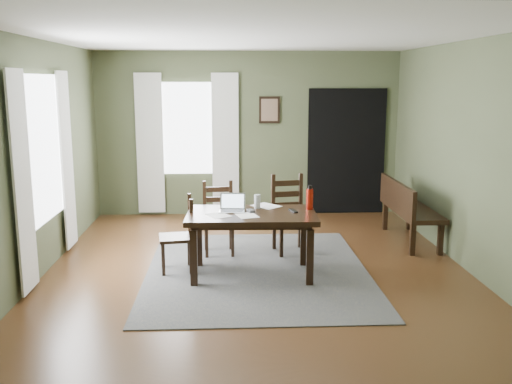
{
  "coord_description": "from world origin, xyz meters",
  "views": [
    {
      "loc": [
        -0.33,
        -6.47,
        2.23
      ],
      "look_at": [
        0.0,
        0.3,
        0.9
      ],
      "focal_mm": 40.0,
      "sensor_mm": 36.0,
      "label": 1
    }
  ],
  "objects": [
    {
      "name": "chair_back_left",
      "position": [
        -0.47,
        0.75,
        0.46
      ],
      "size": [
        0.43,
        0.44,
        0.93
      ],
      "rotation": [
        0.0,
        0.0,
        0.07
      ],
      "color": "black",
      "rests_on": "rug"
    },
    {
      "name": "drinking_glass",
      "position": [
        0.0,
        0.08,
        0.83
      ],
      "size": [
        0.09,
        0.09,
        0.16
      ],
      "primitive_type": "cylinder",
      "rotation": [
        0.0,
        0.0,
        0.32
      ],
      "color": "silver",
      "rests_on": "dining_table"
    },
    {
      "name": "chair_back_right",
      "position": [
        0.47,
        0.76,
        0.5
      ],
      "size": [
        0.51,
        0.52,
        1.01
      ],
      "rotation": [
        0.0,
        0.0,
        0.18
      ],
      "color": "black",
      "rests_on": "rug"
    },
    {
      "name": "curtain_left_far",
      "position": [
        -2.44,
        1.02,
        1.2
      ],
      "size": [
        0.03,
        0.48,
        2.3
      ],
      "color": "silver",
      "rests_on": "ground"
    },
    {
      "name": "paper_e",
      "position": [
        -0.13,
        -0.27,
        0.75
      ],
      "size": [
        0.29,
        0.33,
        0.0
      ],
      "primitive_type": "cube",
      "rotation": [
        0.0,
        0.0,
        0.3
      ],
      "color": "white",
      "rests_on": "dining_table"
    },
    {
      "name": "framed_picture",
      "position": [
        0.35,
        2.97,
        1.75
      ],
      "size": [
        0.34,
        0.03,
        0.44
      ],
      "color": "black",
      "rests_on": "ground"
    },
    {
      "name": "water_bottle",
      "position": [
        0.61,
        0.0,
        0.88
      ],
      "size": [
        0.1,
        0.1,
        0.28
      ],
      "rotation": [
        0.0,
        0.0,
        -0.21
      ],
      "color": "#A81A0C",
      "rests_on": "dining_table"
    },
    {
      "name": "curtain_back_left",
      "position": [
        -1.62,
        2.94,
        1.2
      ],
      "size": [
        0.44,
        0.03,
        2.3
      ],
      "color": "silver",
      "rests_on": "ground"
    },
    {
      "name": "chair_end",
      "position": [
        -0.91,
        0.05,
        0.44
      ],
      "size": [
        0.44,
        0.44,
        0.89
      ],
      "rotation": [
        0.0,
        0.0,
        -1.44
      ],
      "color": "black",
      "rests_on": "rug"
    },
    {
      "name": "rug",
      "position": [
        0.0,
        0.0,
        0.01
      ],
      "size": [
        2.6,
        3.2,
        0.01
      ],
      "color": "#434343",
      "rests_on": "ground"
    },
    {
      "name": "doorway_back",
      "position": [
        1.65,
        2.97,
        1.05
      ],
      "size": [
        1.3,
        0.03,
        2.1
      ],
      "color": "black",
      "rests_on": "ground"
    },
    {
      "name": "paper_c",
      "position": [
        0.12,
        0.21,
        0.75
      ],
      "size": [
        0.39,
        0.4,
        0.0
      ],
      "primitive_type": "cube",
      "rotation": [
        0.0,
        0.0,
        0.73
      ],
      "color": "white",
      "rests_on": "dining_table"
    },
    {
      "name": "bench",
      "position": [
        2.14,
        1.18,
        0.51
      ],
      "size": [
        0.49,
        1.52,
        0.86
      ],
      "rotation": [
        0.0,
        0.0,
        1.57
      ],
      "color": "black",
      "rests_on": "ground"
    },
    {
      "name": "dining_table",
      "position": [
        -0.07,
        -0.15,
        0.65
      ],
      "size": [
        1.49,
        0.93,
        0.73
      ],
      "rotation": [
        0.0,
        0.0,
        -0.03
      ],
      "color": "black",
      "rests_on": "rug"
    },
    {
      "name": "curtain_back_right",
      "position": [
        -0.38,
        2.94,
        1.2
      ],
      "size": [
        0.44,
        0.03,
        2.3
      ],
      "color": "silver",
      "rests_on": "ground"
    },
    {
      "name": "window_left",
      "position": [
        -2.47,
        0.2,
        1.45
      ],
      "size": [
        0.01,
        1.3,
        1.7
      ],
      "color": "white",
      "rests_on": "ground"
    },
    {
      "name": "computer_mouse",
      "position": [
        -0.08,
        -0.12,
        0.76
      ],
      "size": [
        0.09,
        0.12,
        0.03
      ],
      "primitive_type": "cube",
      "rotation": [
        0.0,
        0.0,
        0.38
      ],
      "color": "#3F3F42",
      "rests_on": "dining_table"
    },
    {
      "name": "tv_remote",
      "position": [
        0.41,
        -0.1,
        0.75
      ],
      "size": [
        0.09,
        0.18,
        0.02
      ],
      "primitive_type": "cube",
      "rotation": [
        0.0,
        0.0,
        0.27
      ],
      "color": "black",
      "rests_on": "dining_table"
    },
    {
      "name": "curtain_left_near",
      "position": [
        -2.44,
        -0.62,
        1.2
      ],
      "size": [
        0.03,
        0.48,
        2.3
      ],
      "color": "silver",
      "rests_on": "ground"
    },
    {
      "name": "ground",
      "position": [
        0.0,
        0.0,
        -0.01
      ],
      "size": [
        5.0,
        6.0,
        0.01
      ],
      "color": "#492C16"
    },
    {
      "name": "room_shell",
      "position": [
        0.0,
        0.0,
        1.8
      ],
      "size": [
        5.02,
        6.02,
        2.71
      ],
      "color": "#495236",
      "rests_on": "ground"
    },
    {
      "name": "window_back",
      "position": [
        -1.0,
        2.97,
        1.45
      ],
      "size": [
        1.0,
        0.01,
        1.5
      ],
      "color": "white",
      "rests_on": "ground"
    },
    {
      "name": "laptop",
      "position": [
        -0.29,
        -0.04,
        0.8
      ],
      "size": [
        0.31,
        0.26,
        0.2
      ],
      "rotation": [
        0.0,
        0.0,
        -0.09
      ],
      "color": "#B7B7BC",
      "rests_on": "dining_table"
    },
    {
      "name": "paper_a",
      "position": [
        -0.45,
        -0.25,
        0.75
      ],
      "size": [
        0.32,
        0.34,
        0.0
      ],
      "primitive_type": "cube",
      "rotation": [
        0.0,
        0.0,
        0.55
      ],
      "color": "white",
      "rests_on": "dining_table"
    }
  ]
}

